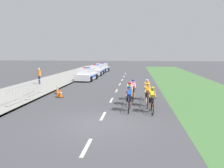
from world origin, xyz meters
The scene contains 20 objects.
ground_plane centered at (0.00, 0.00, 0.00)m, with size 160.00×160.00×0.00m, color #4C4C51.
sidewalk_slab centered at (-7.89, 14.00, 0.06)m, with size 5.15×60.00×0.12m, color #A3A099.
kerb_edge centered at (-5.40, 14.00, 0.07)m, with size 0.16×60.00×0.13m, color #9E9E99.
grass_verge centered at (7.39, 14.00, 0.00)m, with size 7.00×60.00×0.01m, color #4C7F42.
lane_markings_centre centered at (0.00, 11.28, 0.00)m, with size 0.14×29.60×0.01m.
cyclist_lead centered at (1.34, 2.40, 0.79)m, with size 0.42×1.72×1.56m.
cyclist_second centered at (2.61, 2.23, 0.79)m, with size 0.43×1.72×1.56m.
cyclist_third centered at (1.32, 3.93, 0.79)m, with size 0.43×1.72×1.56m.
cyclist_fourth centered at (2.47, 3.72, 0.79)m, with size 0.43×1.72×1.56m.
cyclist_fifth centered at (1.49, 5.45, 0.79)m, with size 0.44×1.72×1.56m.
cyclist_sixth centered at (2.51, 5.63, 0.79)m, with size 0.44×1.72×1.56m.
police_car_nearest centered at (-4.27, 16.31, 0.68)m, with size 2.18×4.49×1.59m.
police_car_second centered at (-4.27, 22.65, 0.68)m, with size 2.04×4.42×1.59m.
police_car_third centered at (-4.27, 28.23, 0.68)m, with size 2.30×4.54×1.59m.
crowd_barrier_front centered at (-5.84, 3.26, 0.65)m, with size 0.66×2.32×1.07m.
crowd_barrier_middle centered at (-6.06, 6.12, 0.65)m, with size 0.65×2.32×1.07m.
traffic_cone_near centered at (-3.92, 5.82, 0.31)m, with size 0.36×0.36×0.64m.
traffic_cone_mid centered at (-4.74, 7.39, 0.31)m, with size 0.36×0.36×0.64m.
traffic_cone_far centered at (-4.15, 5.95, 0.31)m, with size 0.36×0.36×0.64m.
spectator_closest centered at (-8.26, 11.79, 1.08)m, with size 0.43×0.41×1.68m.
Camera 1 is at (1.74, -10.14, 3.37)m, focal length 35.70 mm.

